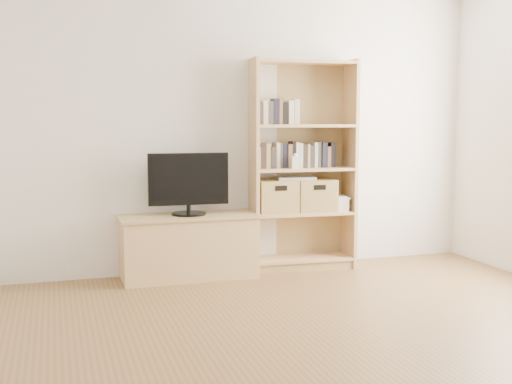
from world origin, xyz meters
name	(u,v)px	position (x,y,z in m)	size (l,w,h in m)	color
floor	(370,366)	(0.00, 0.00, 0.00)	(4.50, 5.00, 0.01)	brown
back_wall	(244,127)	(0.00, 2.50, 1.30)	(4.50, 0.02, 2.60)	silver
tv_stand	(189,248)	(-0.56, 2.28, 0.27)	(1.16, 0.43, 0.53)	tan
bookshelf	(303,165)	(0.51, 2.33, 0.96)	(0.96, 0.34, 1.91)	tan
television	(188,184)	(-0.56, 2.28, 0.83)	(0.69, 0.05, 0.54)	black
books_row_mid	(302,155)	(0.51, 2.35, 1.05)	(0.87, 0.17, 0.23)	#BAB3A7
books_row_upper	(280,112)	(0.30, 2.36, 1.44)	(0.41, 0.15, 0.21)	#BAB3A7
baby_monitor	(295,162)	(0.40, 2.23, 0.99)	(0.06, 0.04, 0.11)	white
basket_left	(276,196)	(0.26, 2.34, 0.68)	(0.36, 0.30, 0.30)	#9F8247
basket_right	(315,195)	(0.63, 2.32, 0.68)	(0.36, 0.29, 0.29)	#9F8247
laptop	(296,178)	(0.44, 2.33, 0.84)	(0.34, 0.24, 0.03)	silver
magazine_stack	(336,204)	(0.84, 2.30, 0.59)	(0.17, 0.25, 0.12)	silver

